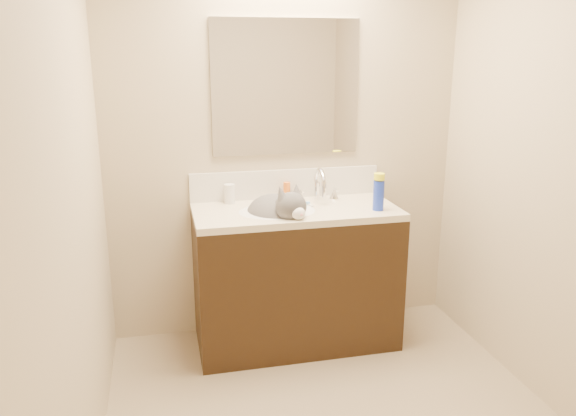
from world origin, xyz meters
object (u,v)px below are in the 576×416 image
basin (277,223)px  amber_bottle (287,191)px  silver_jar (293,196)px  vanity_cabinet (296,280)px  cat (278,214)px  faucet (319,187)px  spray_can (378,195)px  pill_bottle (230,194)px

basin → amber_bottle: bearing=65.2°
silver_jar → amber_bottle: size_ratio=0.51×
basin → amber_bottle: (0.11, 0.25, 0.12)m
vanity_cabinet → cat: (-0.12, -0.03, 0.43)m
faucet → spray_can: (0.28, -0.28, 0.00)m
vanity_cabinet → spray_can: spray_can is taller
cat → spray_can: 0.59m
faucet → cat: 0.36m
vanity_cabinet → amber_bottle: 0.55m
cat → pill_bottle: (-0.25, 0.24, 0.07)m
silver_jar → amber_bottle: bearing=146.2°
faucet → pill_bottle: bearing=172.5°
amber_bottle → pill_bottle: bearing=-178.3°
pill_bottle → amber_bottle: 0.36m
faucet → basin: bearing=-150.9°
pill_bottle → silver_jar: 0.39m
silver_jar → spray_can: spray_can is taller
basin → vanity_cabinet: bearing=14.0°
amber_bottle → spray_can: size_ratio=0.63×
faucet → amber_bottle: size_ratio=2.57×
cat → amber_bottle: (0.11, 0.25, 0.07)m
basin → pill_bottle: bearing=135.6°
basin → amber_bottle: 0.30m
vanity_cabinet → spray_can: size_ratio=6.90×
faucet → silver_jar: faucet is taller
basin → faucet: size_ratio=1.61×
pill_bottle → spray_can: bearing=-23.0°
vanity_cabinet → silver_jar: 0.52m
cat → spray_can: (0.57, -0.10, 0.10)m
vanity_cabinet → spray_can: bearing=-17.0°
faucet → cat: bearing=-149.8°
vanity_cabinet → basin: (-0.12, -0.03, 0.38)m
silver_jar → spray_can: (0.43, -0.34, 0.06)m
silver_jar → amber_bottle: 0.05m
faucet → amber_bottle: 0.20m
faucet → spray_can: bearing=-45.0°
pill_bottle → amber_bottle: pill_bottle is taller
vanity_cabinet → amber_bottle: size_ratio=11.03×
basin → cat: 0.05m
silver_jar → amber_bottle: (-0.03, 0.02, 0.03)m
pill_bottle → amber_bottle: bearing=1.7°
vanity_cabinet → cat: size_ratio=2.39×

